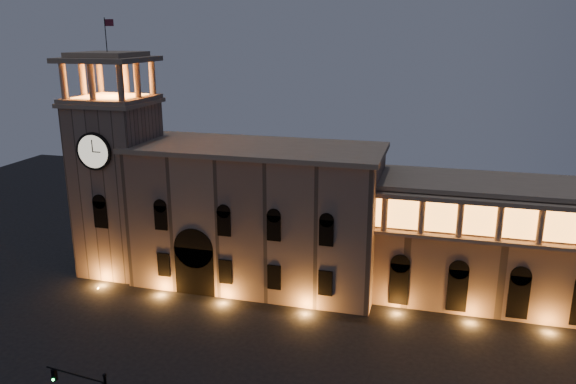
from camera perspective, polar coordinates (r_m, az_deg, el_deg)
name	(u,v)px	position (r m, az deg, el deg)	size (l,w,h in m)	color
ground	(204,381)	(54.73, -8.49, -18.44)	(160.00, 160.00, 0.00)	black
government_building	(256,215)	(69.97, -3.25, -2.37)	(30.80, 12.80, 17.60)	#8E715D
clock_tower	(118,178)	(75.78, -16.89, 1.33)	(9.80, 9.80, 32.40)	#8E715D
colonnade_wing	(548,247)	(70.30, 24.87, -5.05)	(40.60, 11.50, 14.50)	#896C57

